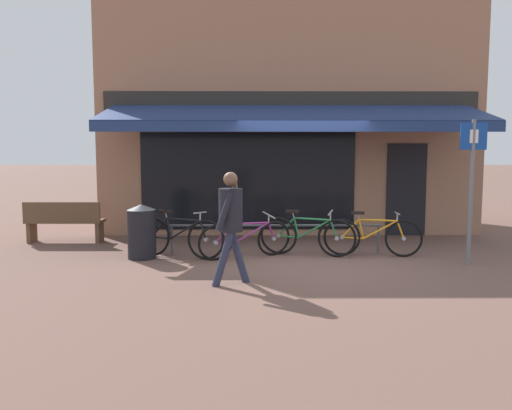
% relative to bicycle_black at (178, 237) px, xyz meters
% --- Properties ---
extents(ground_plane, '(160.00, 160.00, 0.00)m').
position_rel_bicycle_black_xyz_m(ground_plane, '(2.31, -0.46, -0.38)').
color(ground_plane, brown).
extents(shop_front, '(8.82, 4.78, 5.41)m').
position_rel_bicycle_black_xyz_m(shop_front, '(2.20, 3.94, 2.32)').
color(shop_front, '#9E7056').
rests_on(shop_front, ground_plane).
extents(bike_rack_rail, '(3.93, 0.04, 0.57)m').
position_rel_bicycle_black_xyz_m(bike_rack_rail, '(1.76, 0.24, 0.10)').
color(bike_rack_rail, '#47494F').
rests_on(bike_rack_rail, ground_plane).
extents(bicycle_black, '(1.72, 0.68, 0.86)m').
position_rel_bicycle_black_xyz_m(bicycle_black, '(0.00, 0.00, 0.00)').
color(bicycle_black, black).
rests_on(bicycle_black, ground_plane).
extents(bicycle_purple, '(1.68, 0.80, 0.81)m').
position_rel_bicycle_black_xyz_m(bicycle_purple, '(1.20, -0.08, -0.03)').
color(bicycle_purple, black).
rests_on(bicycle_purple, ground_plane).
extents(bicycle_green, '(1.73, 0.70, 0.85)m').
position_rel_bicycle_black_xyz_m(bicycle_green, '(2.33, 0.13, -0.00)').
color(bicycle_green, black).
rests_on(bicycle_green, ground_plane).
extents(bicycle_orange, '(1.78, 0.52, 0.82)m').
position_rel_bicycle_black_xyz_m(bicycle_orange, '(3.52, 0.09, -0.02)').
color(bicycle_orange, black).
rests_on(bicycle_orange, ground_plane).
extents(pedestrian_adult, '(0.54, 0.60, 1.63)m').
position_rel_bicycle_black_xyz_m(pedestrian_adult, '(1.03, -1.87, 0.61)').
color(pedestrian_adult, '#282D47').
rests_on(pedestrian_adult, ground_plane).
extents(litter_bin, '(0.51, 0.51, 0.97)m').
position_rel_bicycle_black_xyz_m(litter_bin, '(-0.64, -0.07, 0.11)').
color(litter_bin, black).
rests_on(litter_bin, ground_plane).
extents(parking_sign, '(0.44, 0.07, 2.43)m').
position_rel_bicycle_black_xyz_m(parking_sign, '(4.98, -0.62, 1.10)').
color(parking_sign, slate).
rests_on(parking_sign, ground_plane).
extents(park_bench, '(1.60, 0.45, 0.87)m').
position_rel_bicycle_black_xyz_m(park_bench, '(-2.63, 1.56, 0.08)').
color(park_bench, brown).
rests_on(park_bench, ground_plane).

